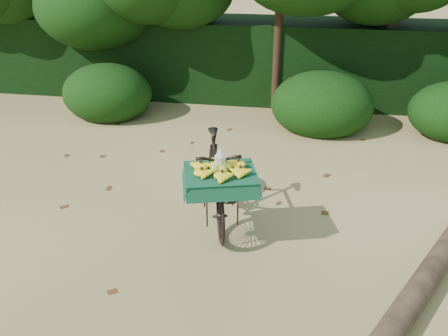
# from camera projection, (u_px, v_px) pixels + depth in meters

# --- Properties ---
(ground) EXTENTS (80.00, 80.00, 0.00)m
(ground) POSITION_uv_depth(u_px,v_px,m) (203.00, 242.00, 6.04)
(ground) COLOR tan
(ground) RESTS_ON ground
(vendor_bicycle) EXTENTS (1.21, 2.06, 1.20)m
(vendor_bicycle) POSITION_uv_depth(u_px,v_px,m) (216.00, 179.00, 6.30)
(vendor_bicycle) COLOR black
(vendor_bicycle) RESTS_ON ground
(fallen_log) EXTENTS (2.06, 3.36, 0.27)m
(fallen_log) POSITION_uv_depth(u_px,v_px,m) (419.00, 290.00, 5.03)
(fallen_log) COLOR brown
(fallen_log) RESTS_ON ground
(hedge_backdrop) EXTENTS (26.00, 1.80, 1.80)m
(hedge_backdrop) POSITION_uv_depth(u_px,v_px,m) (258.00, 59.00, 11.23)
(hedge_backdrop) COLOR black
(hedge_backdrop) RESTS_ON ground
(tree_row) EXTENTS (14.50, 2.00, 4.00)m
(tree_row) POSITION_uv_depth(u_px,v_px,m) (225.00, 15.00, 10.13)
(tree_row) COLOR black
(tree_row) RESTS_ON ground
(bush_clumps) EXTENTS (8.80, 1.70, 0.90)m
(bush_clumps) POSITION_uv_depth(u_px,v_px,m) (271.00, 105.00, 9.57)
(bush_clumps) COLOR black
(bush_clumps) RESTS_ON ground
(leaf_litter) EXTENTS (7.00, 7.30, 0.01)m
(leaf_litter) POSITION_uv_depth(u_px,v_px,m) (213.00, 215.00, 6.62)
(leaf_litter) COLOR #4E2E15
(leaf_litter) RESTS_ON ground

